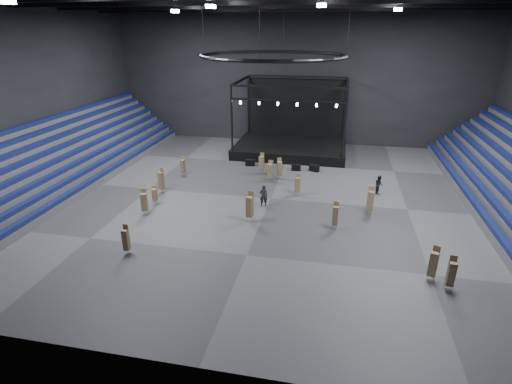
% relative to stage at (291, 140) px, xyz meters
% --- Properties ---
extents(floor, '(50.00, 50.00, 0.00)m').
position_rel_stage_xyz_m(floor, '(-0.00, -16.24, -1.45)').
color(floor, '#444446').
rests_on(floor, ground).
extents(wall_back, '(50.00, 0.20, 18.00)m').
position_rel_stage_xyz_m(wall_back, '(-0.00, 4.76, 7.55)').
color(wall_back, black).
rests_on(wall_back, ground).
extents(wall_front, '(50.00, 0.20, 18.00)m').
position_rel_stage_xyz_m(wall_front, '(-0.00, -37.24, 7.55)').
color(wall_front, black).
rests_on(wall_front, ground).
extents(wall_left, '(0.20, 42.00, 18.00)m').
position_rel_stage_xyz_m(wall_left, '(-25.00, -16.24, 7.55)').
color(wall_left, black).
rests_on(wall_left, ground).
extents(bleachers_left, '(7.20, 40.00, 6.40)m').
position_rel_stage_xyz_m(bleachers_left, '(-22.94, -16.24, 0.28)').
color(bleachers_left, '#515154').
rests_on(bleachers_left, floor).
extents(stage, '(14.00, 10.00, 9.20)m').
position_rel_stage_xyz_m(stage, '(0.00, 0.00, 0.00)').
color(stage, black).
rests_on(stage, floor).
extents(truss_ring, '(12.30, 12.30, 5.15)m').
position_rel_stage_xyz_m(truss_ring, '(-0.00, -16.24, 11.55)').
color(truss_ring, black).
rests_on(truss_ring, ceiling).
extents(roof_girders, '(49.00, 30.35, 0.70)m').
position_rel_stage_xyz_m(roof_girders, '(-0.00, -16.24, 15.75)').
color(roof_girders, black).
rests_on(roof_girders, ceiling).
extents(floodlights, '(28.60, 16.60, 0.25)m').
position_rel_stage_xyz_m(floodlights, '(-0.00, -20.24, 15.15)').
color(floodlights, white).
rests_on(floodlights, roof_girders).
extents(flight_case_left, '(1.15, 0.65, 0.74)m').
position_rel_stage_xyz_m(flight_case_left, '(-4.02, -6.98, -1.08)').
color(flight_case_left, black).
rests_on(flight_case_left, floor).
extents(flight_case_mid, '(1.12, 0.64, 0.71)m').
position_rel_stage_xyz_m(flight_case_mid, '(1.50, -7.63, -1.09)').
color(flight_case_mid, black).
rests_on(flight_case_mid, floor).
extents(flight_case_right, '(1.21, 0.92, 0.72)m').
position_rel_stage_xyz_m(flight_case_right, '(3.55, -7.49, -1.09)').
color(flight_case_right, black).
rests_on(flight_case_right, floor).
extents(chair_stack_0, '(0.51, 0.51, 1.86)m').
position_rel_stage_xyz_m(chair_stack_0, '(-10.21, -19.78, -0.45)').
color(chair_stack_0, silver).
rests_on(chair_stack_0, floor).
extents(chair_stack_1, '(0.62, 0.62, 2.67)m').
position_rel_stage_xyz_m(chair_stack_1, '(-0.95, -21.29, -0.07)').
color(chair_stack_1, silver).
rests_on(chair_stack_1, floor).
extents(chair_stack_2, '(0.46, 0.46, 2.39)m').
position_rel_stage_xyz_m(chair_stack_2, '(13.25, -28.22, -0.22)').
color(chair_stack_2, silver).
rests_on(chair_stack_2, floor).
extents(chair_stack_3, '(0.47, 0.47, 2.38)m').
position_rel_stage_xyz_m(chair_stack_3, '(6.11, -21.33, -0.23)').
color(chair_stack_3, silver).
rests_on(chair_stack_3, floor).
extents(chair_stack_4, '(0.59, 0.59, 2.58)m').
position_rel_stage_xyz_m(chair_stack_4, '(-10.80, -16.93, -0.14)').
color(chair_stack_4, silver).
rests_on(chair_stack_4, floor).
extents(chair_stack_5, '(0.62, 0.62, 2.39)m').
position_rel_stage_xyz_m(chair_stack_5, '(-10.17, -21.93, -0.20)').
color(chair_stack_5, silver).
rests_on(chair_stack_5, floor).
extents(chair_stack_6, '(0.62, 0.62, 2.33)m').
position_rel_stage_xyz_m(chair_stack_6, '(0.02, -10.74, -0.23)').
color(chair_stack_6, silver).
rests_on(chair_stack_6, floor).
extents(chair_stack_7, '(0.52, 0.52, 2.59)m').
position_rel_stage_xyz_m(chair_stack_7, '(9.03, -17.93, -0.11)').
color(chair_stack_7, silver).
rests_on(chair_stack_7, floor).
extents(chair_stack_8, '(0.59, 0.59, 2.44)m').
position_rel_stage_xyz_m(chair_stack_8, '(-2.16, -9.65, -0.18)').
color(chair_stack_8, silver).
rests_on(chair_stack_8, floor).
extents(chair_stack_9, '(0.51, 0.51, 2.19)m').
position_rel_stage_xyz_m(chair_stack_9, '(2.39, -14.95, -0.30)').
color(chair_stack_9, silver).
rests_on(chair_stack_9, floor).
extents(chair_stack_10, '(0.50, 0.50, 2.20)m').
position_rel_stage_xyz_m(chair_stack_10, '(-10.48, -11.91, -0.32)').
color(chair_stack_10, silver).
rests_on(chair_stack_10, floor).
extents(chair_stack_11, '(0.62, 0.62, 2.50)m').
position_rel_stage_xyz_m(chair_stack_11, '(12.37, -27.37, -0.17)').
color(chair_stack_11, silver).
rests_on(chair_stack_11, floor).
extents(chair_stack_12, '(0.59, 0.59, 2.31)m').
position_rel_stage_xyz_m(chair_stack_12, '(-0.83, -11.72, -0.22)').
color(chair_stack_12, silver).
rests_on(chair_stack_12, floor).
extents(chair_stack_13, '(0.42, 0.42, 2.31)m').
position_rel_stage_xyz_m(chair_stack_13, '(-8.51, -28.23, -0.27)').
color(chair_stack_13, silver).
rests_on(chair_stack_13, floor).
extents(man_center, '(0.86, 0.69, 2.05)m').
position_rel_stage_xyz_m(man_center, '(-0.37, -18.07, -0.42)').
color(man_center, black).
rests_on(man_center, floor).
extents(crew_member, '(0.91, 1.04, 1.82)m').
position_rel_stage_xyz_m(crew_member, '(10.19, -12.75, -0.54)').
color(crew_member, black).
rests_on(crew_member, floor).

